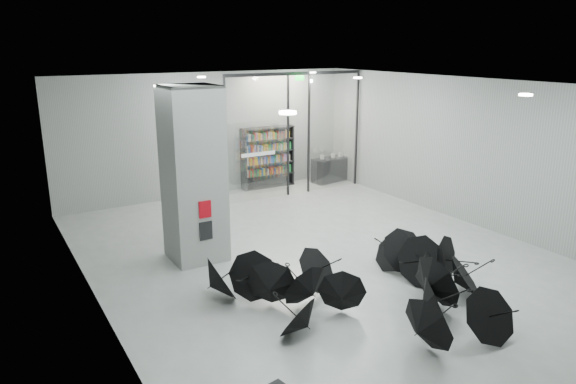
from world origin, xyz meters
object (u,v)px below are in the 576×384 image
bookshelf (268,157)px  shop_counter (331,170)px  column (193,175)px  umbrella_cluster (377,286)px

bookshelf → shop_counter: 2.47m
column → bookshelf: size_ratio=1.89×
column → bookshelf: column is taller
column → shop_counter: bearing=31.9°
column → shop_counter: size_ratio=2.76×
bookshelf → column: bearing=-131.9°
shop_counter → column: bearing=-157.4°
column → shop_counter: column is taller
bookshelf → umbrella_cluster: size_ratio=0.38×
column → umbrella_cluster: 4.77m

